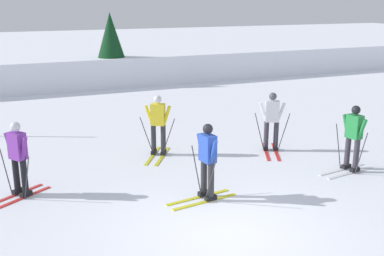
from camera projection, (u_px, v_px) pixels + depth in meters
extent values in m
plane|color=white|center=(228.00, 233.00, 8.77)|extent=(120.00, 120.00, 0.00)
cube|color=white|center=(70.00, 66.00, 25.30)|extent=(80.00, 7.60, 1.45)
cube|color=red|center=(21.00, 199.00, 10.27)|extent=(1.37, 0.97, 0.02)
cube|color=red|center=(13.00, 196.00, 10.41)|extent=(1.37, 0.97, 0.02)
cube|color=black|center=(26.00, 194.00, 10.37)|extent=(0.28, 0.25, 0.10)
cube|color=black|center=(18.00, 191.00, 10.52)|extent=(0.28, 0.25, 0.10)
cylinder|color=black|center=(24.00, 174.00, 10.24)|extent=(0.14, 0.14, 0.85)
cylinder|color=black|center=(16.00, 171.00, 10.39)|extent=(0.14, 0.14, 0.85)
cube|color=purple|center=(17.00, 146.00, 10.15)|extent=(0.41, 0.45, 0.60)
cylinder|color=purple|center=(24.00, 149.00, 10.01)|extent=(0.22, 0.26, 0.55)
cylinder|color=purple|center=(9.00, 145.00, 10.27)|extent=(0.22, 0.26, 0.55)
sphere|color=silver|center=(15.00, 127.00, 10.03)|extent=(0.22, 0.22, 0.22)
cylinder|color=#38383D|center=(27.00, 178.00, 10.06)|extent=(0.19, 0.26, 1.05)
cylinder|color=#38383D|center=(6.00, 172.00, 10.43)|extent=(0.19, 0.26, 1.05)
cube|color=gold|center=(205.00, 202.00, 10.11)|extent=(1.60, 0.32, 0.02)
cube|color=gold|center=(198.00, 197.00, 10.34)|extent=(1.60, 0.32, 0.02)
cube|color=black|center=(211.00, 198.00, 10.17)|extent=(0.27, 0.16, 0.10)
cube|color=black|center=(204.00, 193.00, 10.40)|extent=(0.27, 0.16, 0.10)
cylinder|color=#2D2D33|center=(211.00, 177.00, 10.04)|extent=(0.14, 0.14, 0.85)
cylinder|color=#2D2D33|center=(204.00, 173.00, 10.28)|extent=(0.14, 0.14, 0.85)
cube|color=#284CB7|center=(208.00, 148.00, 9.99)|extent=(0.29, 0.41, 0.60)
cylinder|color=#284CB7|center=(213.00, 152.00, 9.78)|extent=(0.13, 0.27, 0.55)
cylinder|color=#284CB7|center=(201.00, 146.00, 10.19)|extent=(0.13, 0.27, 0.55)
sphere|color=black|center=(208.00, 129.00, 9.88)|extent=(0.22, 0.22, 0.22)
cylinder|color=#38383D|center=(211.00, 180.00, 9.88)|extent=(0.09, 0.44, 1.12)
cylinder|color=#38383D|center=(197.00, 172.00, 10.34)|extent=(0.09, 0.44, 1.12)
cube|color=silver|center=(350.00, 173.00, 11.79)|extent=(1.60, 0.31, 0.02)
cube|color=silver|center=(342.00, 169.00, 12.02)|extent=(1.60, 0.31, 0.02)
cube|color=black|center=(355.00, 170.00, 11.85)|extent=(0.27, 0.16, 0.10)
cube|color=black|center=(346.00, 166.00, 12.08)|extent=(0.27, 0.16, 0.10)
cylinder|color=#38333D|center=(357.00, 152.00, 11.72)|extent=(0.14, 0.14, 0.85)
cylinder|color=#38333D|center=(348.00, 149.00, 11.95)|extent=(0.14, 0.14, 0.85)
cube|color=#23843D|center=(354.00, 127.00, 11.67)|extent=(0.29, 0.41, 0.60)
cylinder|color=#23843D|center=(362.00, 130.00, 11.46)|extent=(0.12, 0.27, 0.55)
cylinder|color=#23843D|center=(346.00, 125.00, 11.87)|extent=(0.12, 0.27, 0.55)
sphere|color=black|center=(356.00, 110.00, 11.56)|extent=(0.22, 0.22, 0.22)
cylinder|color=#38383D|center=(361.00, 154.00, 11.48)|extent=(0.06, 0.28, 1.15)
cylinder|color=#38383D|center=(338.00, 146.00, 12.08)|extent=(0.06, 0.28, 1.15)
cube|color=red|center=(276.00, 152.00, 13.42)|extent=(0.78, 1.48, 0.02)
cube|color=red|center=(266.00, 152.00, 13.44)|extent=(0.78, 1.48, 0.02)
cube|color=black|center=(275.00, 148.00, 13.55)|extent=(0.22, 0.29, 0.10)
cube|color=black|center=(266.00, 148.00, 13.56)|extent=(0.22, 0.29, 0.10)
cylinder|color=#38333D|center=(276.00, 132.00, 13.42)|extent=(0.14, 0.14, 0.85)
cylinder|color=#38333D|center=(266.00, 132.00, 13.44)|extent=(0.14, 0.14, 0.85)
cube|color=white|center=(272.00, 111.00, 13.26)|extent=(0.45, 0.38, 0.60)
cylinder|color=white|center=(281.00, 112.00, 13.23)|extent=(0.27, 0.19, 0.55)
cylinder|color=white|center=(263.00, 112.00, 13.26)|extent=(0.27, 0.19, 0.55)
sphere|color=#4C4C56|center=(273.00, 96.00, 13.15)|extent=(0.22, 0.22, 0.22)
cylinder|color=#38383D|center=(284.00, 133.00, 13.31)|extent=(0.30, 0.16, 1.14)
cylinder|color=#38383D|center=(260.00, 132.00, 13.35)|extent=(0.30, 0.16, 1.14)
cube|color=gold|center=(162.00, 156.00, 13.04)|extent=(0.93, 1.40, 0.02)
cube|color=gold|center=(153.00, 156.00, 13.08)|extent=(0.93, 1.40, 0.02)
cube|color=black|center=(164.00, 152.00, 13.16)|extent=(0.24, 0.28, 0.10)
cube|color=black|center=(154.00, 152.00, 13.21)|extent=(0.24, 0.28, 0.10)
cylinder|color=#2D2D33|center=(163.00, 136.00, 13.04)|extent=(0.14, 0.14, 0.85)
cylinder|color=#2D2D33|center=(154.00, 136.00, 13.08)|extent=(0.14, 0.14, 0.85)
cube|color=yellow|center=(158.00, 114.00, 12.89)|extent=(0.45, 0.41, 0.60)
cylinder|color=yellow|center=(167.00, 115.00, 12.84)|extent=(0.26, 0.21, 0.55)
cylinder|color=yellow|center=(149.00, 115.00, 12.91)|extent=(0.26, 0.21, 0.55)
sphere|color=silver|center=(158.00, 99.00, 12.77)|extent=(0.22, 0.22, 0.22)
cylinder|color=#38383D|center=(168.00, 137.00, 12.91)|extent=(0.35, 0.23, 1.11)
cylinder|color=#38383D|center=(147.00, 136.00, 13.01)|extent=(0.35, 0.23, 1.11)
cylinder|color=#513823|center=(112.00, 78.00, 23.39)|extent=(0.21, 0.21, 0.80)
cone|color=#0F3819|center=(111.00, 42.00, 22.90)|extent=(1.71, 1.71, 2.83)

